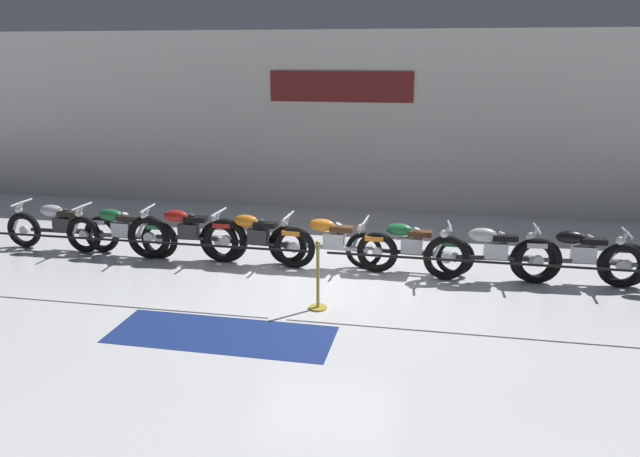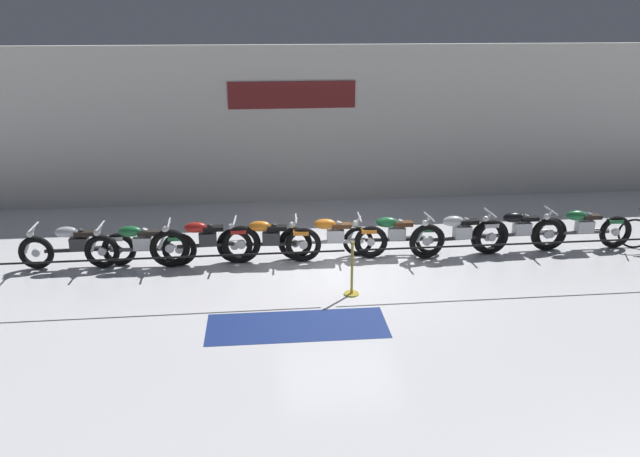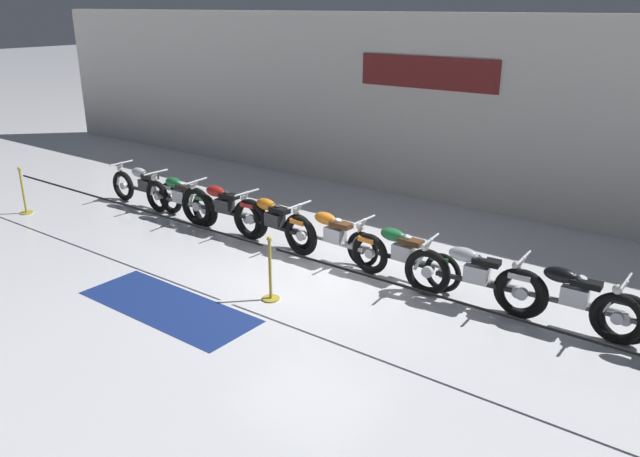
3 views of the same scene
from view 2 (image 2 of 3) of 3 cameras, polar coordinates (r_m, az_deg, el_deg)
The scene contains 14 objects.
ground_plane at distance 12.79m, azimuth 1.77°, elevation -3.79°, with size 120.00×120.00×0.00m, color silver.
back_wall at distance 17.11m, azimuth -0.52°, elevation 9.46°, with size 28.00×0.29×4.20m.
motorcycle_silver_0 at distance 13.70m, azimuth -21.34°, elevation -1.53°, with size 2.35×0.62×0.93m.
motorcycle_green_1 at distance 13.30m, azimuth -16.13°, elevation -1.53°, with size 2.28×0.62×0.94m.
motorcycle_red_2 at distance 13.08m, azimuth -10.45°, elevation -1.28°, with size 2.28×0.62×0.99m.
motorcycle_orange_3 at distance 13.06m, azimuth -4.73°, elevation -1.12°, with size 2.19×0.62×0.95m.
motorcycle_orange_4 at distance 13.21m, azimuth 1.18°, elevation -0.89°, with size 2.33×0.62×0.94m.
motorcycle_green_5 at distance 13.50m, azimuth 6.77°, elevation -0.56°, with size 2.23×0.62×0.90m.
motorcycle_silver_6 at distance 13.66m, azimuth 12.63°, elevation -0.60°, with size 2.25×0.62×0.96m.
motorcycle_black_7 at distance 14.28m, azimuth 17.75°, elevation -0.20°, with size 2.21×0.62×0.95m.
motorcycle_green_8 at distance 14.90m, azimuth 22.80°, elevation -0.06°, with size 2.32×0.62×0.95m.
stanchion_far_left at distance 11.29m, azimuth -5.51°, elevation -2.87°, with size 13.98×0.28×1.05m.
stanchion_mid_left at distance 11.58m, azimuth 2.93°, elevation -4.42°, with size 0.28×0.28×1.05m.
floor_banner at distance 10.60m, azimuth -2.11°, elevation -8.87°, with size 3.03×1.12×0.01m, color navy.
Camera 2 is at (-1.64, -11.66, 4.98)m, focal length 35.00 mm.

